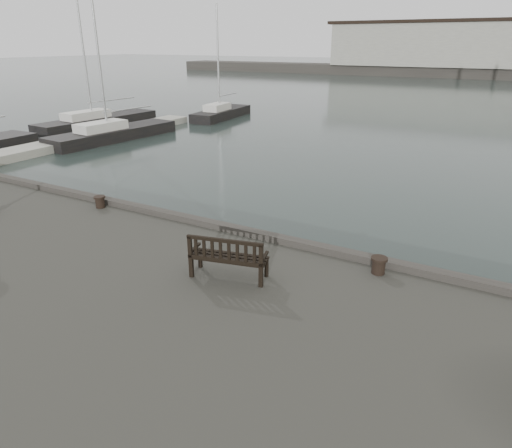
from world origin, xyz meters
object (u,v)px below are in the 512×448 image
at_px(bench, 229,265).
at_px(yacht_b, 99,124).
at_px(bollard_right, 379,265).
at_px(yacht_c, 114,136).
at_px(bollard_left, 100,202).
at_px(yacht_d, 222,116).

bearing_deg(bench, yacht_b, 129.39).
xyz_separation_m(bench, bollard_right, (2.91, 1.87, -0.12)).
bearing_deg(yacht_c, yacht_b, 152.58).
bearing_deg(bollard_left, bench, -17.26).
xyz_separation_m(bollard_right, yacht_b, (-28.11, 17.25, -1.51)).
bearing_deg(yacht_b, yacht_c, -29.01).
relative_size(bollard_right, yacht_c, 0.03).
relative_size(bollard_left, bollard_right, 0.96).
distance_m(bollard_left, yacht_b, 25.70).
distance_m(bench, bollard_right, 3.46).
bearing_deg(bench, bollard_right, 19.31).
relative_size(bollard_left, yacht_b, 0.03).
distance_m(bench, yacht_d, 33.75).
distance_m(yacht_b, yacht_c, 6.21).
bearing_deg(yacht_d, yacht_c, -100.52).
relative_size(bollard_left, yacht_c, 0.03).
distance_m(yacht_c, yacht_d, 12.27).
bearing_deg(bench, yacht_c, 128.31).
distance_m(bench, yacht_c, 25.51).
xyz_separation_m(bollard_left, bollard_right, (9.08, -0.05, 0.01)).
height_order(bench, bollard_left, bench).
relative_size(bench, yacht_d, 0.18).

